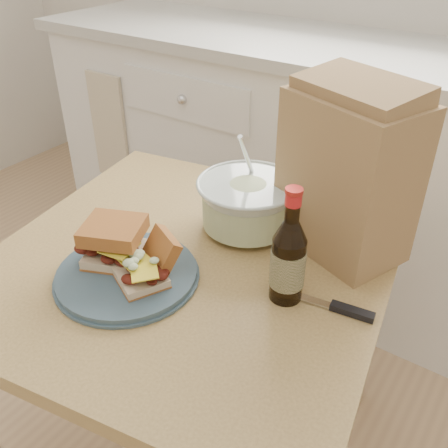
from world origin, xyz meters
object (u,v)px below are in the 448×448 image
Objects in this scene: plate at (127,275)px; paper_bag at (347,177)px; coleslaw_bowl at (247,206)px; beer_bottle at (288,259)px; dining_table at (191,293)px.

paper_bag reaches higher than plate.
plate is 1.22× the size of coleslaw_bowl.
plate is 1.19× the size of beer_bottle.
paper_bag is (0.20, 0.06, 0.11)m from coleslaw_bowl.
coleslaw_bowl is at bearing 67.38° from dining_table.
paper_bag is at bearing 91.62° from beer_bottle.
paper_bag is (0.30, 0.35, 0.16)m from plate.
plate is 0.32m from coleslaw_bowl.
beer_bottle is 0.70× the size of paper_bag.
plate is 0.49m from paper_bag.
plate is at bearing -109.58° from paper_bag.
beer_bottle reaches higher than dining_table.
plate is at bearing -124.92° from dining_table.
coleslaw_bowl is 0.69× the size of paper_bag.
coleslaw_bowl is 0.25m from beer_bottle.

